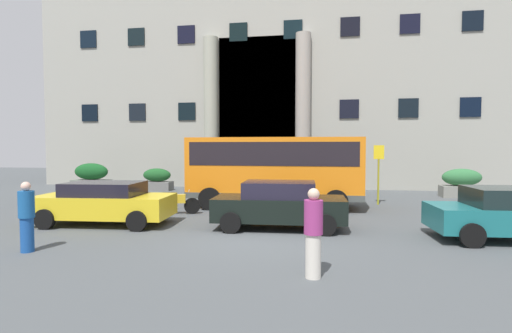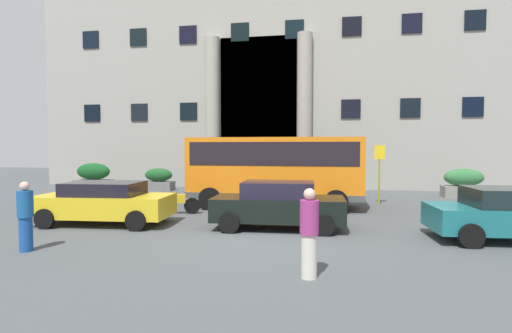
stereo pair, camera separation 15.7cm
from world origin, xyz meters
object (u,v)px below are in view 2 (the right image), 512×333
object	(u,v)px
parked_coupe_end	(278,204)
hedge_planter_far_east	(159,180)
hedge_planter_far_west	(464,184)
pedestrian_man_crossing	(25,216)
orange_minibus	(276,166)
hedge_planter_entrance_right	(350,182)
hedge_planter_east	(93,177)
motorcycle_far_end	(110,200)
hedge_planter_entrance_left	(221,180)
scooter_by_planter	(173,202)
pedestrian_man_red_shirt	(309,233)
parked_sedan_second	(104,202)
bus_stop_sign	(379,168)

from	to	relation	value
parked_coupe_end	hedge_planter_far_east	bearing A→B (deg)	128.11
hedge_planter_far_west	pedestrian_man_crossing	size ratio (longest dim) A/B	1.16
orange_minibus	pedestrian_man_crossing	world-z (taller)	orange_minibus
hedge_planter_far_west	parked_coupe_end	distance (m)	12.18
hedge_planter_entrance_right	parked_coupe_end	world-z (taller)	parked_coupe_end
hedge_planter_east	motorcycle_far_end	bearing A→B (deg)	-53.77
hedge_planter_far_east	hedge_planter_entrance_right	bearing A→B (deg)	-0.46
hedge_planter_far_west	hedge_planter_entrance_right	bearing A→B (deg)	174.57
hedge_planter_entrance_left	scooter_by_planter	distance (m)	7.20
hedge_planter_far_west	pedestrian_man_crossing	bearing A→B (deg)	-137.46
parked_coupe_end	pedestrian_man_red_shirt	bearing A→B (deg)	-78.15
hedge_planter_entrance_left	hedge_planter_east	xyz separation A→B (m)	(-7.69, -0.06, 0.08)
parked_sedan_second	hedge_planter_entrance_left	bearing A→B (deg)	77.84
bus_stop_sign	hedge_planter_far_east	xyz separation A→B (m)	(-11.86, 3.90, -0.99)
hedge_planter_far_east	scooter_by_planter	bearing A→B (deg)	-62.90
hedge_planter_far_west	parked_coupe_end	world-z (taller)	parked_coupe_end
bus_stop_sign	parked_coupe_end	distance (m)	6.89
pedestrian_man_crossing	hedge_planter_east	bearing A→B (deg)	7.80
hedge_planter_entrance_right	hedge_planter_east	xyz separation A→B (m)	(-14.63, -0.49, 0.10)
hedge_planter_far_east	parked_sedan_second	size ratio (longest dim) A/B	0.39
hedge_planter_far_east	pedestrian_man_red_shirt	size ratio (longest dim) A/B	1.00
hedge_planter_entrance_left	parked_sedan_second	bearing A→B (deg)	-98.54
orange_minibus	bus_stop_sign	bearing A→B (deg)	19.17
parked_sedan_second	motorcycle_far_end	distance (m)	2.71
hedge_planter_entrance_right	scooter_by_planter	bearing A→B (deg)	-132.15
orange_minibus	hedge_planter_entrance_right	xyz separation A→B (m)	(3.32, 5.27, -1.06)
orange_minibus	parked_coupe_end	xyz separation A→B (m)	(0.61, -4.27, -0.98)
hedge_planter_entrance_right	parked_coupe_end	bearing A→B (deg)	-105.86
hedge_planter_far_east	pedestrian_man_crossing	xyz separation A→B (m)	(2.47, -13.33, 0.23)
orange_minibus	motorcycle_far_end	bearing A→B (deg)	-160.36
parked_sedan_second	hedge_planter_entrance_right	bearing A→B (deg)	46.03
hedge_planter_entrance_right	hedge_planter_east	bearing A→B (deg)	-178.08
bus_stop_sign	parked_sedan_second	bearing A→B (deg)	-147.28
hedge_planter_far_east	motorcycle_far_end	world-z (taller)	hedge_planter_far_east
orange_minibus	hedge_planter_far_west	bearing A→B (deg)	28.93
hedge_planter_far_west	parked_sedan_second	bearing A→B (deg)	-146.07
pedestrian_man_red_shirt	orange_minibus	bearing A→B (deg)	-84.09
pedestrian_man_crossing	hedge_planter_entrance_right	bearing A→B (deg)	-50.65
hedge_planter_far_east	hedge_planter_far_west	bearing A→B (deg)	-2.13
parked_coupe_end	scooter_by_planter	world-z (taller)	parked_coupe_end
parked_sedan_second	motorcycle_far_end	world-z (taller)	parked_sedan_second
pedestrian_man_red_shirt	motorcycle_far_end	bearing A→B (deg)	-44.97
hedge_planter_entrance_left	motorcycle_far_end	world-z (taller)	hedge_planter_entrance_left
scooter_by_planter	pedestrian_man_crossing	size ratio (longest dim) A/B	1.12
hedge_planter_entrance_right	pedestrian_man_crossing	size ratio (longest dim) A/B	0.89
orange_minibus	parked_coupe_end	bearing A→B (deg)	-81.25
motorcycle_far_end	pedestrian_man_red_shirt	xyz separation A→B (m)	(7.96, -6.62, 0.42)
hedge_planter_far_east	hedge_planter_east	size ratio (longest dim) A/B	0.81
hedge_planter_far_west	pedestrian_man_red_shirt	bearing A→B (deg)	-117.64
pedestrian_man_crossing	hedge_planter_far_west	bearing A→B (deg)	-65.80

